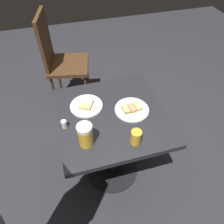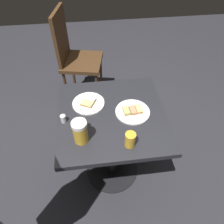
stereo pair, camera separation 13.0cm
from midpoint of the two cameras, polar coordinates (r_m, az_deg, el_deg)
The scene contains 8 objects.
ground_plane at distance 1.90m, azimuth 2.03°, elevation -15.25°, with size 6.00×6.00×0.00m, color #28282D.
cafe_table at distance 1.45m, azimuth 2.58°, elevation -5.34°, with size 0.67×0.68×0.71m.
plate_near at distance 1.34m, azimuth 8.38°, elevation 0.12°, with size 0.22×0.22×0.03m.
plate_far at distance 1.38m, azimuth -3.75°, elevation 2.35°, with size 0.21×0.21×0.03m.
beer_mug at distance 1.14m, azimuth -5.35°, elevation -5.35°, with size 0.13×0.08×0.15m.
beer_glass_small at distance 1.15m, azimuth 8.24°, elevation -7.65°, with size 0.06×0.06×0.09m, color gold.
salt_shaker at distance 1.28m, azimuth -10.30°, elevation -1.97°, with size 0.03×0.03×0.05m, color silver.
cafe_chair at distance 2.13m, azimuth -8.52°, elevation 15.03°, with size 0.45×0.45×0.99m.
Camera 2 is at (0.88, -0.11, 1.68)m, focal length 33.63 mm.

